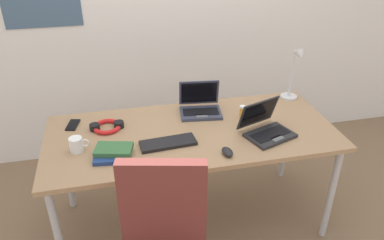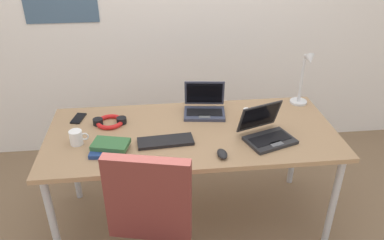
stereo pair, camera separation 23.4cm
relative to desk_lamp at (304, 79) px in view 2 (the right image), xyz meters
The scene contains 13 objects.
ground_plane 1.26m from the desk_lamp, 160.97° to the right, with size 12.00×12.00×0.00m, color #7A6047.
wall_back 1.21m from the desk_lamp, 134.21° to the left, with size 6.00×0.13×2.60m.
desk 0.88m from the desk_lamp, 160.97° to the right, with size 1.80×0.80×0.74m.
desk_lamp is the anchor object (origin of this frame).
laptop_center 0.57m from the desk_lamp, 131.41° to the right, with size 0.35×0.33×0.20m.
laptop_mid_desk 0.71m from the desk_lamp, behind, with size 0.30×0.26×0.20m.
external_keyboard 1.06m from the desk_lamp, 158.02° to the right, with size 0.33×0.12×0.02m, color black.
computer_mouse 0.89m from the desk_lamp, 139.32° to the right, with size 0.06×0.10×0.03m, color black.
cell_phone 1.54m from the desk_lamp, behind, with size 0.06×0.14×0.01m, color black.
headphones 1.34m from the desk_lamp, behind, with size 0.21×0.18×0.04m.
pill_bottle 0.49m from the desk_lamp, 159.10° to the right, with size 0.04×0.04×0.08m.
book_stack 1.38m from the desk_lamp, 161.18° to the right, with size 0.23×0.20×0.05m.
coffee_mug 1.54m from the desk_lamp, 166.90° to the right, with size 0.11×0.08×0.09m.
Camera 2 is at (-0.22, -2.03, 1.97)m, focal length 35.62 mm.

